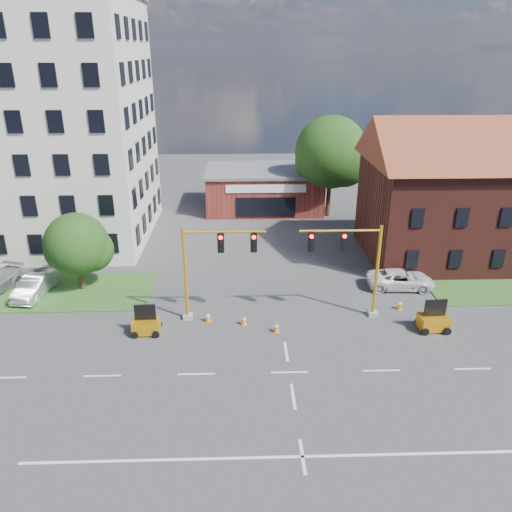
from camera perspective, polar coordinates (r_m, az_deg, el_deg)
The scene contains 17 objects.
ground at distance 27.60m, azimuth 3.84°, elevation -13.12°, with size 120.00×120.00×0.00m, color #3F3E41.
lane_markings at distance 25.23m, azimuth 4.51°, elevation -17.09°, with size 60.00×36.00×0.01m, color white, non-canonical shape.
office_block at distance 47.85m, azimuth -23.98°, elevation 13.84°, with size 18.40×15.40×20.60m.
brick_shop at distance 54.13m, azimuth 0.91°, elevation 7.73°, with size 12.40×8.40×4.30m.
townhouse_row at distance 44.59m, azimuth 25.85°, elevation 7.21°, with size 21.00×11.00×11.50m.
tree_large at distance 51.17m, azimuth 8.95°, elevation 11.35°, with size 7.56×7.20×10.18m.
tree_nw_front at distance 37.00m, azimuth -19.42°, elevation 1.11°, with size 4.66×4.44×5.70m.
signal_mast_west at distance 30.83m, azimuth -5.10°, elevation -0.72°, with size 5.30×0.60×6.20m.
signal_mast_east at distance 31.53m, azimuth 10.90°, elevation -0.51°, with size 5.30×0.60×6.20m.
trailer_west at distance 31.29m, azimuth -12.43°, elevation -7.68°, with size 1.67×1.14×1.86m.
trailer_east at distance 32.76m, azimuth 19.61°, elevation -7.00°, with size 1.82×1.27×1.99m.
cone_a at distance 31.55m, azimuth -1.42°, elevation -7.33°, with size 0.40×0.40×0.70m.
cone_b at distance 32.04m, azimuth -5.51°, elevation -6.94°, with size 0.40×0.40×0.70m.
cone_c at distance 30.82m, azimuth 2.36°, elevation -8.14°, with size 0.40×0.40×0.70m.
cone_d at distance 34.67m, azimuth 16.12°, elevation -5.37°, with size 0.40×0.40×0.70m.
pickup_white at distance 37.55m, azimuth 16.21°, elevation -2.58°, with size 2.22×4.81×1.34m, color white.
sedan_silver_front at distance 38.31m, azimuth -23.88°, elevation -3.04°, with size 1.59×4.57×1.51m, color #A8AAB0.
Camera 1 is at (-2.50, -22.26, 16.12)m, focal length 35.00 mm.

